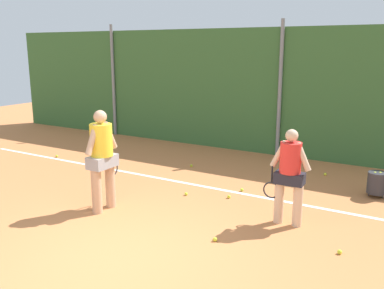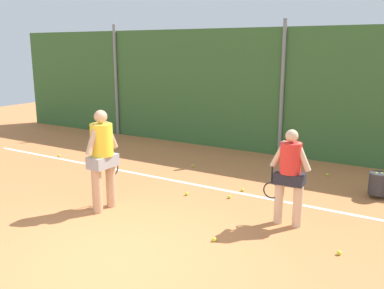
% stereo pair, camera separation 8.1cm
% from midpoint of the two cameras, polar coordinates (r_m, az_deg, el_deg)
% --- Properties ---
extents(ground_plane, '(30.14, 30.14, 0.00)m').
position_cam_midpoint_polar(ground_plane, '(7.65, 0.13, -8.98)').
color(ground_plane, '#C67542').
extents(hedge_fence_backdrop, '(19.59, 0.25, 3.37)m').
position_cam_midpoint_polar(hedge_fence_backdrop, '(11.50, 12.53, 6.83)').
color(hedge_fence_backdrop, '#386633').
rests_on(hedge_fence_backdrop, ground_plane).
extents(fence_post_left, '(0.10, 0.10, 3.57)m').
position_cam_midpoint_polar(fence_post_left, '(14.19, -10.06, 8.46)').
color(fence_post_left, gray).
rests_on(fence_post_left, ground_plane).
extents(fence_post_center, '(0.10, 0.10, 3.57)m').
position_cam_midpoint_polar(fence_post_center, '(11.32, 12.26, 7.26)').
color(fence_post_center, gray).
rests_on(fence_post_center, ground_plane).
extents(court_baseline_paint, '(14.32, 0.10, 0.01)m').
position_cam_midpoint_polar(court_baseline_paint, '(8.73, 4.60, -6.16)').
color(court_baseline_paint, white).
rests_on(court_baseline_paint, ground_plane).
extents(player_foreground_near, '(0.39, 0.83, 1.81)m').
position_cam_midpoint_polar(player_foreground_near, '(7.58, -11.68, -1.38)').
color(player_foreground_near, tan).
rests_on(player_foreground_near, ground_plane).
extents(player_midcourt, '(0.76, 0.34, 1.60)m').
position_cam_midpoint_polar(player_midcourt, '(6.99, 13.36, -3.70)').
color(player_midcourt, beige).
rests_on(player_midcourt, ground_plane).
extents(ball_hopper, '(0.36, 0.36, 0.51)m').
position_cam_midpoint_polar(ball_hopper, '(8.98, 24.11, -4.82)').
color(ball_hopper, '#2D2D33').
rests_on(ball_hopper, ground_plane).
extents(tennis_ball_0, '(0.07, 0.07, 0.07)m').
position_cam_midpoint_polar(tennis_ball_0, '(10.12, 17.99, -3.90)').
color(tennis_ball_0, '#CCDB33').
rests_on(tennis_ball_0, ground_plane).
extents(tennis_ball_2, '(0.07, 0.07, 0.07)m').
position_cam_midpoint_polar(tennis_ball_2, '(8.69, 7.14, -6.10)').
color(tennis_ball_2, '#CCDB33').
rests_on(tennis_ball_2, ground_plane).
extents(tennis_ball_3, '(0.07, 0.07, 0.07)m').
position_cam_midpoint_polar(tennis_ball_3, '(10.26, 13.54, -3.37)').
color(tennis_ball_3, '#CCDB33').
rests_on(tennis_ball_3, ground_plane).
extents(tennis_ball_4, '(0.07, 0.07, 0.07)m').
position_cam_midpoint_polar(tennis_ball_4, '(11.82, -17.34, -1.45)').
color(tennis_ball_4, '#CCDB33').
rests_on(tennis_ball_4, ground_plane).
extents(tennis_ball_5, '(0.07, 0.07, 0.07)m').
position_cam_midpoint_polar(tennis_ball_5, '(8.41, -0.44, -6.67)').
color(tennis_ball_5, '#CCDB33').
rests_on(tennis_ball_5, ground_plane).
extents(tennis_ball_8, '(0.07, 0.07, 0.07)m').
position_cam_midpoint_polar(tennis_ball_8, '(8.28, 5.36, -7.04)').
color(tennis_ball_8, '#CCDB33').
rests_on(tennis_ball_8, ground_plane).
extents(tennis_ball_9, '(0.07, 0.07, 0.07)m').
position_cam_midpoint_polar(tennis_ball_9, '(11.19, 12.54, -1.96)').
color(tennis_ball_9, '#CCDB33').
rests_on(tennis_ball_9, ground_plane).
extents(tennis_ball_10, '(0.07, 0.07, 0.07)m').
position_cam_midpoint_polar(tennis_ball_10, '(6.51, 19.59, -13.61)').
color(tennis_ball_10, '#CCDB33').
rests_on(tennis_ball_10, ground_plane).
extents(tennis_ball_11, '(0.07, 0.07, 0.07)m').
position_cam_midpoint_polar(tennis_ball_11, '(6.54, 3.40, -12.67)').
color(tennis_ball_11, '#CCDB33').
rests_on(tennis_ball_11, ground_plane).
extents(tennis_ball_12, '(0.07, 0.07, 0.07)m').
position_cam_midpoint_polar(tennis_ball_12, '(10.34, 0.34, -2.88)').
color(tennis_ball_12, '#CCDB33').
rests_on(tennis_ball_12, ground_plane).
extents(tennis_ball_13, '(0.07, 0.07, 0.07)m').
position_cam_midpoint_polar(tennis_ball_13, '(11.54, -10.50, -1.41)').
color(tennis_ball_13, '#CCDB33').
rests_on(tennis_ball_13, ground_plane).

